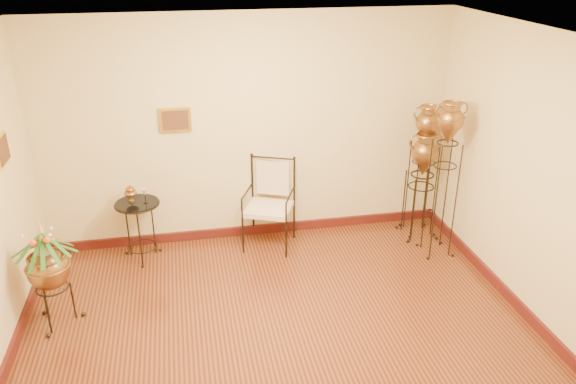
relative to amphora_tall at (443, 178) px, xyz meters
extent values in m
plane|color=brown|center=(-2.15, -1.60, -0.97)|extent=(5.00, 5.00, 0.00)
cube|color=#481410|center=(-2.15, 0.88, -0.91)|extent=(5.00, 0.04, 0.12)
cube|color=#481410|center=(0.33, -1.60, -0.91)|extent=(0.04, 5.00, 0.12)
cube|color=yellow|center=(-3.00, 0.86, 0.63)|extent=(0.36, 0.03, 0.29)
cube|color=yellow|center=(-4.61, -0.15, 0.73)|extent=(0.03, 0.36, 0.29)
cube|color=beige|center=(-1.97, 0.55, -0.47)|extent=(0.68, 0.66, 0.06)
cube|color=beige|center=(-1.97, 0.55, -0.16)|extent=(0.39, 0.19, 0.43)
cylinder|color=black|center=(-3.51, 0.55, -0.25)|extent=(0.50, 0.50, 0.02)
camera|label=1|loc=(-2.94, -5.53, 2.53)|focal=35.00mm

